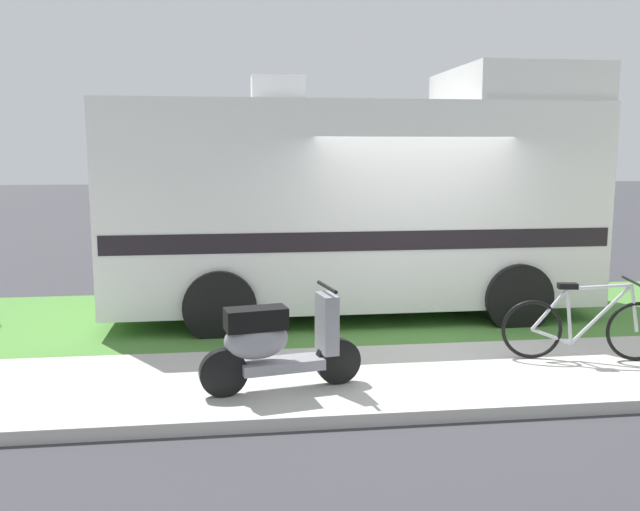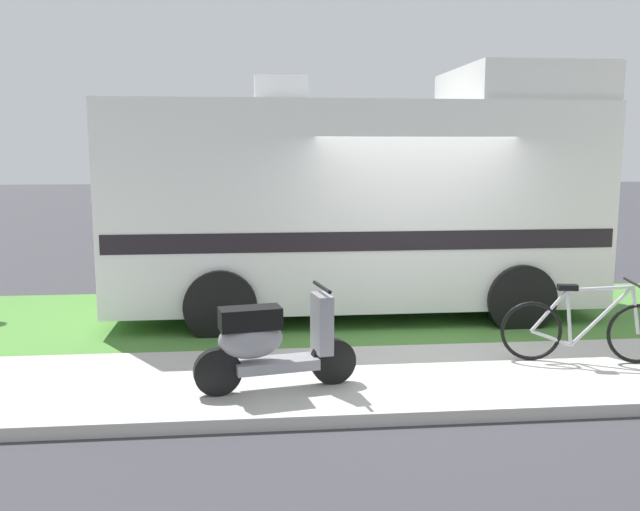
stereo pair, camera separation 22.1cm
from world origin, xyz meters
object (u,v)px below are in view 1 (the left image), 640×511
Objects in this scene: bicycle at (584,326)px; pickup_truck_near at (362,218)px; motorhome_rv at (356,200)px; scooter at (276,342)px.

pickup_truck_near is at bearing 99.03° from bicycle.
motorhome_rv is 4.33m from pickup_truck_near.
bicycle is (3.31, 0.52, -0.09)m from scooter.
pickup_truck_near is at bearing 78.21° from motorhome_rv.
bicycle is (1.97, -2.74, -1.16)m from motorhome_rv.
pickup_truck_near reaches higher than scooter.
motorhome_rv is at bearing 67.68° from scooter.
bicycle is at bearing -80.97° from pickup_truck_near.
pickup_truck_near is (0.87, 4.18, -0.69)m from motorhome_rv.
scooter is at bearing -171.11° from bicycle.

